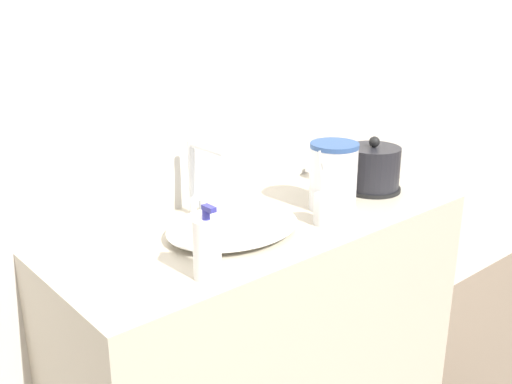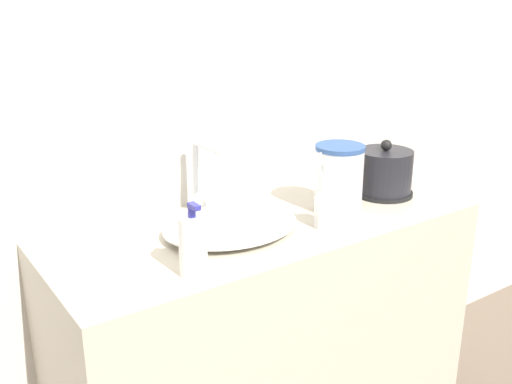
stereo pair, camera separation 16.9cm
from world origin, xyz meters
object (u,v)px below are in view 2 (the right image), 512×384
Objects in this scene: toothbrush_cup at (326,211)px; water_pitcher at (339,179)px; lotion_bottle at (345,169)px; shampoo_bottle at (193,245)px; electric_kettle at (384,174)px; faucet at (201,172)px.

toothbrush_cup reaches higher than water_pitcher.
shampoo_bottle is at bearing -158.35° from lotion_bottle.
toothbrush_cup reaches higher than electric_kettle.
shampoo_bottle is (-0.76, -0.30, 0.02)m from lotion_bottle.
faucet is 0.55m from lotion_bottle.
water_pitcher is at bearing 12.58° from shampoo_bottle.
water_pitcher is (0.35, -0.21, -0.03)m from faucet.
electric_kettle is at bearing -17.41° from faucet.
water_pitcher is at bearing -172.40° from electric_kettle.
electric_kettle reaches higher than lotion_bottle.
toothbrush_cup is at bearing -162.70° from electric_kettle.
faucet is 1.17× the size of electric_kettle.
shampoo_bottle is at bearing -168.83° from electric_kettle.
toothbrush_cup is 1.18× the size of shampoo_bottle.
toothbrush_cup is 0.15m from water_pitcher.
faucet is 1.24× the size of shampoo_bottle.
lotion_bottle is at bearing -4.12° from faucet.
lotion_bottle is 0.82m from shampoo_bottle.
lotion_bottle is 0.26m from water_pitcher.
water_pitcher is (-0.23, -0.03, 0.03)m from electric_kettle.
electric_kettle is 1.36× the size of lotion_bottle.
electric_kettle is 0.36m from toothbrush_cup.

